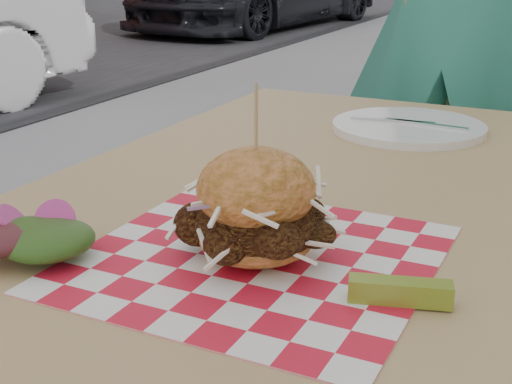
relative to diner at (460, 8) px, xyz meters
The scene contains 8 objects.
diner is the anchor object (origin of this frame).
patio_table 1.11m from the diner, 86.63° to the right, with size 0.80×1.20×0.75m.
patio_chair 0.36m from the diner, 67.97° to the right, with size 0.54×0.55×0.95m.
paper_liner 1.34m from the diner, 87.48° to the right, with size 0.36×0.36×0.00m, color red.
sandwich 1.33m from the diner, 87.48° to the right, with size 0.16×0.16×0.19m.
pickle_spear 1.38m from the diner, 80.72° to the right, with size 0.10×0.02×0.02m, color olive.
side_salad 1.43m from the diner, 96.58° to the right, with size 0.14×0.14×0.05m.
place_setting 0.74m from the diner, 84.95° to the right, with size 0.27×0.27×0.02m.
Camera 1 is at (0.65, -0.84, 1.07)m, focal length 50.00 mm.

